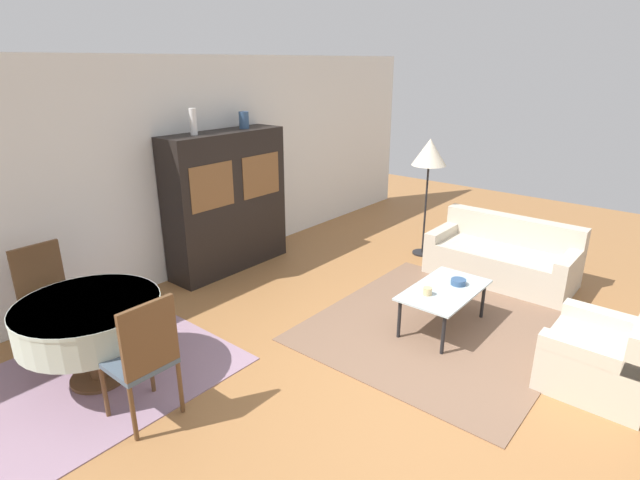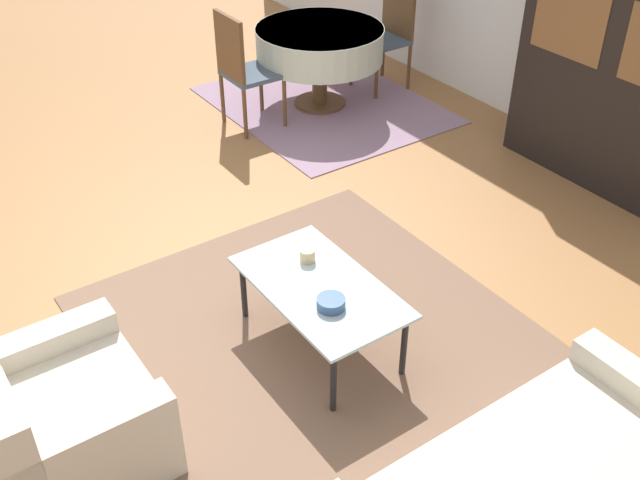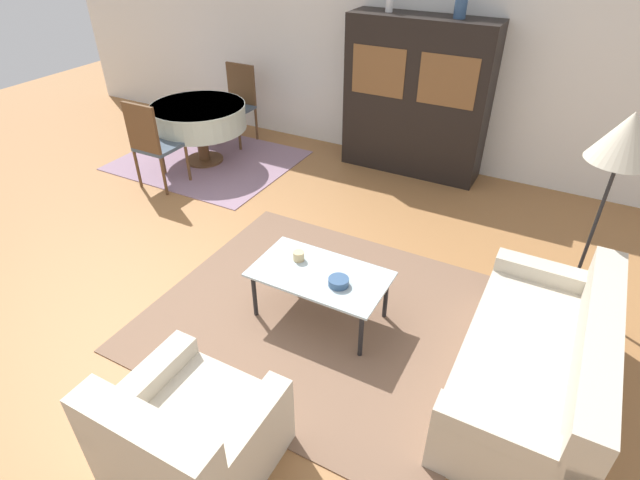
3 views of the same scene
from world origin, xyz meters
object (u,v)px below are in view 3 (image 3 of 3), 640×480
at_px(dining_chair_far, 238,100).
at_px(dining_chair_near, 152,141).
at_px(vase_short, 461,7).
at_px(display_cabinet, 416,98).
at_px(armchair, 188,436).
at_px(dining_table, 199,117).
at_px(couch, 537,365).
at_px(coffee_table, 320,277).
at_px(cup, 299,256).
at_px(bowl, 339,282).
at_px(floor_lamp, 625,143).

bearing_deg(dining_chair_far, dining_chair_near, 90.00).
bearing_deg(vase_short, display_cabinet, -179.86).
bearing_deg(dining_chair_near, display_cabinet, 37.83).
bearing_deg(armchair, dining_table, 128.40).
relative_size(couch, dining_chair_far, 1.69).
height_order(couch, coffee_table, couch).
relative_size(cup, bowl, 0.58).
relative_size(armchair, cup, 9.72).
bearing_deg(display_cabinet, dining_table, -156.19).
height_order(coffee_table, dining_table, dining_table).
bearing_deg(vase_short, couch, -62.05).
height_order(coffee_table, bowl, bowl).
relative_size(dining_table, vase_short, 5.52).
xyz_separation_m(armchair, floor_lamp, (1.80, 2.69, 1.14)).
xyz_separation_m(dining_chair_near, vase_short, (2.79, 1.88, 1.33)).
relative_size(coffee_table, dining_table, 0.90).
bearing_deg(couch, floor_lamp, -6.48).
xyz_separation_m(dining_chair_far, cup, (2.50, -2.63, -0.10)).
bearing_deg(coffee_table, armchair, -91.60).
xyz_separation_m(dining_chair_near, floor_lamp, (4.49, 0.11, 0.84)).
relative_size(dining_chair_near, dining_chair_far, 1.00).
xyz_separation_m(couch, coffee_table, (-1.63, 0.00, 0.12)).
distance_m(cup, bowl, 0.44).
relative_size(display_cabinet, cup, 20.21).
distance_m(coffee_table, cup, 0.25).
distance_m(coffee_table, display_cabinet, 3.01).
relative_size(display_cabinet, vase_short, 8.52).
height_order(bowl, vase_short, vase_short).
distance_m(coffee_table, vase_short, 3.32).
distance_m(couch, dining_table, 4.76).
xyz_separation_m(bowl, vase_short, (-0.13, 3.02, 1.44)).
height_order(display_cabinet, cup, display_cabinet).
height_order(dining_chair_far, floor_lamp, floor_lamp).
bearing_deg(armchair, floor_lamp, 56.16).
distance_m(cup, vase_short, 3.23).
bearing_deg(bowl, couch, 2.23).
xyz_separation_m(cup, bowl, (0.42, -0.13, -0.01)).
xyz_separation_m(couch, cup, (-1.86, 0.08, 0.20)).
bearing_deg(couch, cup, 87.69).
xyz_separation_m(dining_table, floor_lamp, (4.49, -0.70, 0.83)).
distance_m(display_cabinet, bowl, 3.09).
bearing_deg(dining_chair_near, cup, -21.89).
distance_m(couch, dining_chair_near, 4.50).
bearing_deg(dining_table, coffee_table, -34.65).
bearing_deg(cup, coffee_table, -17.21).
xyz_separation_m(floor_lamp, bowl, (-1.57, -1.25, -0.95)).
relative_size(floor_lamp, bowl, 10.62).
distance_m(dining_table, floor_lamp, 4.62).
height_order(dining_table, floor_lamp, floor_lamp).
relative_size(couch, display_cabinet, 0.96).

